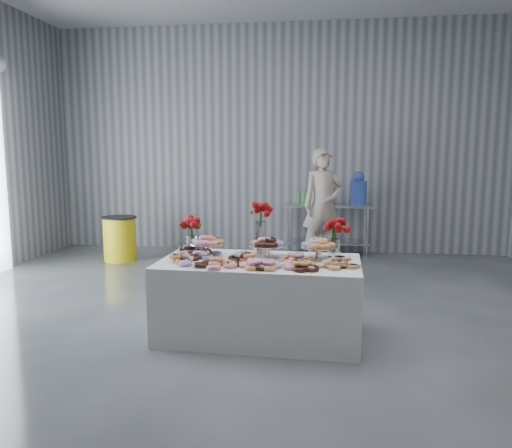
{
  "coord_description": "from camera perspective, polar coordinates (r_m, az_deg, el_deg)",
  "views": [
    {
      "loc": [
        0.8,
        -4.45,
        1.78
      ],
      "look_at": [
        0.11,
        0.71,
        1.03
      ],
      "focal_mm": 35.0,
      "sensor_mm": 36.0,
      "label": 1
    }
  ],
  "objects": [
    {
      "name": "cake_stand_mid",
      "position": [
        4.88,
        1.28,
        -2.26
      ],
      "size": [
        0.36,
        0.36,
        0.17
      ],
      "color": "silver",
      "rests_on": "display_table"
    },
    {
      "name": "trash_barrel",
      "position": [
        8.51,
        -15.31,
        -1.62
      ],
      "size": [
        0.57,
        0.57,
        0.73
      ],
      "rotation": [
        0.0,
        0.0,
        -0.22
      ],
      "color": "yellow",
      "rests_on": "ground"
    },
    {
      "name": "bouquet_right",
      "position": [
        4.96,
        8.99,
        -0.37
      ],
      "size": [
        0.26,
        0.26,
        0.42
      ],
      "color": "white",
      "rests_on": "display_table"
    },
    {
      "name": "water_jug",
      "position": [
        8.59,
        11.61,
        3.88
      ],
      "size": [
        0.28,
        0.28,
        0.55
      ],
      "color": "blue",
      "rests_on": "prep_table"
    },
    {
      "name": "cake_stand_right",
      "position": [
        4.84,
        7.16,
        -2.42
      ],
      "size": [
        0.36,
        0.36,
        0.17
      ],
      "color": "silver",
      "rests_on": "display_table"
    },
    {
      "name": "cake_stand_left",
      "position": [
        5.0,
        -5.54,
        -2.04
      ],
      "size": [
        0.36,
        0.36,
        0.17
      ],
      "color": "silver",
      "rests_on": "display_table"
    },
    {
      "name": "ground",
      "position": [
        4.86,
        -2.49,
        -13.26
      ],
      "size": [
        9.0,
        9.0,
        0.0
      ],
      "primitive_type": "plane",
      "color": "#35383C",
      "rests_on": "ground"
    },
    {
      "name": "danish_pile",
      "position": [
        4.56,
        9.49,
        -4.22
      ],
      "size": [
        0.48,
        0.48,
        0.11
      ],
      "primitive_type": null,
      "color": "silver",
      "rests_on": "display_table"
    },
    {
      "name": "bouquet_center",
      "position": [
        5.06,
        0.49,
        0.85
      ],
      "size": [
        0.26,
        0.26,
        0.57
      ],
      "color": "silver",
      "rests_on": "display_table"
    },
    {
      "name": "display_table",
      "position": [
        4.87,
        0.41,
        -8.53
      ],
      "size": [
        1.93,
        1.06,
        0.75
      ],
      "primitive_type": "cube",
      "rotation": [
        0.0,
        0.0,
        -0.03
      ],
      "color": "white",
      "rests_on": "ground"
    },
    {
      "name": "donut_mounds",
      "position": [
        4.71,
        0.34,
        -3.81
      ],
      "size": [
        1.83,
        0.86,
        0.09
      ],
      "primitive_type": null,
      "rotation": [
        0.0,
        0.0,
        -0.03
      ],
      "color": "#D6904E",
      "rests_on": "display_table"
    },
    {
      "name": "bouquet_left",
      "position": [
        5.13,
        -7.44,
        -0.05
      ],
      "size": [
        0.26,
        0.26,
        0.42
      ],
      "color": "white",
      "rests_on": "display_table"
    },
    {
      "name": "drink_bottles",
      "position": [
        8.48,
        6.1,
        3.17
      ],
      "size": [
        0.54,
        0.08,
        0.27
      ],
      "primitive_type": null,
      "color": "#268C33",
      "rests_on": "prep_table"
    },
    {
      "name": "prep_table",
      "position": [
        8.63,
        8.2,
        0.44
      ],
      "size": [
        1.5,
        0.6,
        0.9
      ],
      "color": "silver",
      "rests_on": "ground"
    },
    {
      "name": "room_walls",
      "position": [
        4.72,
        -5.99,
        18.69
      ],
      "size": [
        8.04,
        9.04,
        4.02
      ],
      "color": "gray",
      "rests_on": "ground"
    },
    {
      "name": "person",
      "position": [
        8.17,
        7.65,
        2.14
      ],
      "size": [
        0.78,
        0.63,
        1.84
      ],
      "primitive_type": "imported",
      "rotation": [
        0.0,
        0.0,
        0.32
      ],
      "color": "#CC8C93",
      "rests_on": "ground"
    }
  ]
}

